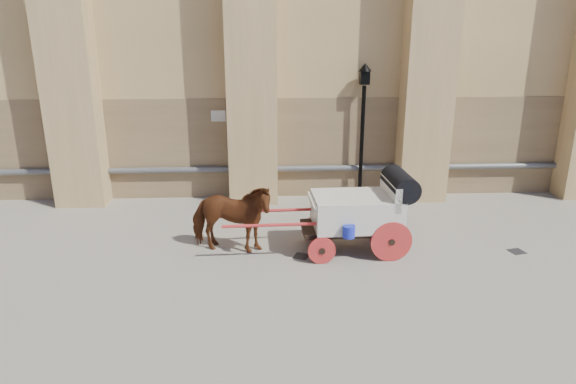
{
  "coord_description": "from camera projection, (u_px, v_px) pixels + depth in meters",
  "views": [
    {
      "loc": [
        -0.67,
        -11.03,
        5.0
      ],
      "look_at": [
        -0.16,
        -0.09,
        1.45
      ],
      "focal_mm": 32.0,
      "sensor_mm": 36.0,
      "label": 1
    }
  ],
  "objects": [
    {
      "name": "ground",
      "position": [
        294.0,
        249.0,
        12.05
      ],
      "size": [
        90.0,
        90.0,
        0.0
      ],
      "primitive_type": "plane",
      "color": "gray",
      "rests_on": "ground"
    },
    {
      "name": "carriage",
      "position": [
        363.0,
        209.0,
        11.7
      ],
      "size": [
        4.35,
        1.58,
        1.89
      ],
      "rotation": [
        0.0,
        0.0,
        0.04
      ],
      "color": "black",
      "rests_on": "ground"
    },
    {
      "name": "horse",
      "position": [
        231.0,
        218.0,
        11.67
      ],
      "size": [
        2.12,
        1.29,
        1.67
      ],
      "primitive_type": "imported",
      "rotation": [
        0.0,
        0.0,
        1.36
      ],
      "color": "brown",
      "rests_on": "ground"
    },
    {
      "name": "street_lamp",
      "position": [
        362.0,
        129.0,
        14.99
      ],
      "size": [
        0.38,
        0.38,
        4.01
      ],
      "color": "black",
      "rests_on": "ground"
    },
    {
      "name": "drain_grate_near",
      "position": [
        301.0,
        256.0,
        11.67
      ],
      "size": [
        0.42,
        0.42,
        0.01
      ],
      "primitive_type": "cube",
      "rotation": [
        0.0,
        0.0,
        -0.41
      ],
      "color": "black",
      "rests_on": "ground"
    },
    {
      "name": "drain_grate_far",
      "position": [
        517.0,
        251.0,
        11.92
      ],
      "size": [
        0.39,
        0.39,
        0.01
      ],
      "primitive_type": "cube",
      "rotation": [
        0.0,
        0.0,
        0.24
      ],
      "color": "black",
      "rests_on": "ground"
    }
  ]
}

